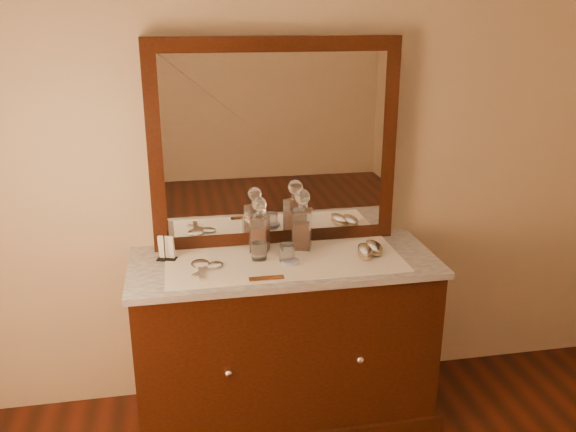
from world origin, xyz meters
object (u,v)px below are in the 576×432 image
object	(u,v)px
brush_near	(365,251)
mirror_frame	(275,144)
pin_dish	(290,262)
decanter_right	(302,226)
hand_mirror_inner	(212,266)
dresser_cabinet	(284,342)
napkin_rack	(167,249)
hand_mirror_outer	(200,265)
brush_far	(374,248)
comb	(267,278)
decanter_left	(260,230)

from	to	relation	value
brush_near	mirror_frame	bearing A→B (deg)	144.35
pin_dish	decanter_right	bearing A→B (deg)	62.54
mirror_frame	hand_mirror_inner	bearing A→B (deg)	-139.67
pin_dish	decanter_right	distance (m)	0.23
hand_mirror_inner	dresser_cabinet	bearing A→B (deg)	7.30
napkin_rack	decanter_right	distance (m)	0.65
pin_dish	hand_mirror_outer	distance (m)	0.41
hand_mirror_outer	hand_mirror_inner	distance (m)	0.05
brush_far	hand_mirror_outer	distance (m)	0.83
mirror_frame	brush_far	distance (m)	0.69
dresser_cabinet	comb	world-z (taller)	comb
decanter_left	comb	bearing A→B (deg)	-93.23
pin_dish	brush_near	size ratio (longest dim) A/B	0.49
mirror_frame	hand_mirror_outer	world-z (taller)	mirror_frame
napkin_rack	brush_near	world-z (taller)	napkin_rack
decanter_left	brush_far	bearing A→B (deg)	-12.37
dresser_cabinet	comb	bearing A→B (deg)	-119.15
napkin_rack	decanter_left	world-z (taller)	decanter_left
comb	decanter_left	bearing A→B (deg)	86.84
decanter_right	brush_near	size ratio (longest dim) A/B	1.79
pin_dish	brush_far	size ratio (longest dim) A/B	0.51
mirror_frame	decanter_left	size ratio (longest dim) A/B	4.40
decanter_right	hand_mirror_outer	world-z (taller)	decanter_right
dresser_cabinet	pin_dish	size ratio (longest dim) A/B	17.03
comb	brush_far	world-z (taller)	brush_far
mirror_frame	hand_mirror_inner	size ratio (longest dim) A/B	7.30
comb	dresser_cabinet	bearing A→B (deg)	60.92
brush_near	hand_mirror_inner	size ratio (longest dim) A/B	1.02
pin_dish	decanter_right	xyz separation A→B (m)	(0.09, 0.18, 0.11)
dresser_cabinet	decanter_left	world-z (taller)	decanter_left
pin_dish	hand_mirror_outer	bearing A→B (deg)	176.15
brush_near	decanter_right	bearing A→B (deg)	150.89
decanter_right	hand_mirror_outer	bearing A→B (deg)	-163.56
brush_near	hand_mirror_outer	world-z (taller)	brush_near
decanter_right	hand_mirror_inner	distance (m)	0.49
pin_dish	decanter_left	xyz separation A→B (m)	(-0.12, 0.18, 0.10)
dresser_cabinet	decanter_left	size ratio (longest dim) A/B	5.13
comb	napkin_rack	bearing A→B (deg)	144.03
napkin_rack	brush_far	bearing A→B (deg)	-5.81
decanter_right	brush_near	world-z (taller)	decanter_right
dresser_cabinet	decanter_left	xyz separation A→B (m)	(-0.10, 0.12, 0.55)
dresser_cabinet	hand_mirror_outer	world-z (taller)	hand_mirror_outer
hand_mirror_outer	hand_mirror_inner	xyz separation A→B (m)	(0.05, -0.02, -0.00)
dresser_cabinet	decanter_right	world-z (taller)	decanter_right
hand_mirror_outer	hand_mirror_inner	bearing A→B (deg)	-18.14
comb	hand_mirror_inner	xyz separation A→B (m)	(-0.22, 0.16, 0.00)
brush_far	napkin_rack	bearing A→B (deg)	174.19
decanter_left	brush_near	world-z (taller)	decanter_left
napkin_rack	hand_mirror_inner	distance (m)	0.25
decanter_right	dresser_cabinet	bearing A→B (deg)	-132.38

